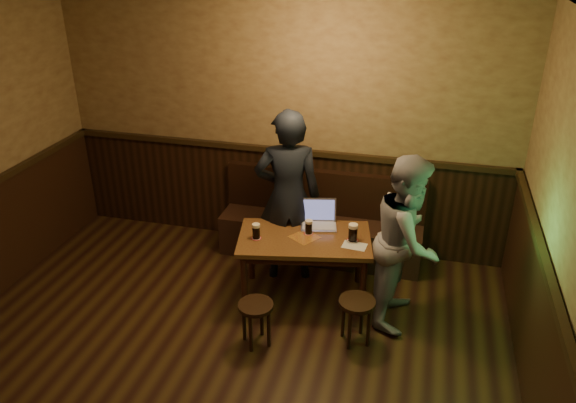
# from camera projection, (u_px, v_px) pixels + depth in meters

# --- Properties ---
(room) EXTENTS (5.04, 6.04, 2.84)m
(room) POSITION_uv_depth(u_px,v_px,m) (175.00, 282.00, 3.73)
(room) COLOR black
(room) RESTS_ON ground
(bench) EXTENTS (2.20, 0.50, 0.95)m
(bench) POSITION_uv_depth(u_px,v_px,m) (321.00, 230.00, 6.21)
(bench) COLOR black
(bench) RESTS_ON ground
(pub_table) EXTENTS (1.37, 0.95, 0.68)m
(pub_table) POSITION_uv_depth(u_px,v_px,m) (304.00, 245.00, 5.38)
(pub_table) COLOR #502517
(pub_table) RESTS_ON ground
(stool_left) EXTENTS (0.34, 0.34, 0.42)m
(stool_left) POSITION_uv_depth(u_px,v_px,m) (256.00, 312.00, 4.84)
(stool_left) COLOR black
(stool_left) RESTS_ON ground
(stool_right) EXTENTS (0.40, 0.40, 0.44)m
(stool_right) POSITION_uv_depth(u_px,v_px,m) (357.00, 309.00, 4.86)
(stool_right) COLOR black
(stool_right) RESTS_ON ground
(pint_left) EXTENTS (0.10, 0.10, 0.15)m
(pint_left) POSITION_uv_depth(u_px,v_px,m) (256.00, 231.00, 5.28)
(pint_left) COLOR #A6141F
(pint_left) RESTS_ON pub_table
(pint_mid) EXTENTS (0.09, 0.09, 0.14)m
(pint_mid) POSITION_uv_depth(u_px,v_px,m) (309.00, 227.00, 5.37)
(pint_mid) COLOR #A6141F
(pint_mid) RESTS_ON pub_table
(pint_right) EXTENTS (0.11, 0.11, 0.18)m
(pint_right) POSITION_uv_depth(u_px,v_px,m) (353.00, 233.00, 5.24)
(pint_right) COLOR #A6141F
(pint_right) RESTS_ON pub_table
(laptop) EXTENTS (0.40, 0.35, 0.25)m
(laptop) POSITION_uv_depth(u_px,v_px,m) (319.00, 219.00, 5.54)
(laptop) COLOR silver
(laptop) RESTS_ON pub_table
(menu) EXTENTS (0.23, 0.17, 0.00)m
(menu) POSITION_uv_depth(u_px,v_px,m) (354.00, 246.00, 5.19)
(menu) COLOR silver
(menu) RESTS_ON pub_table
(person_suit) EXTENTS (0.75, 0.60, 1.81)m
(person_suit) POSITION_uv_depth(u_px,v_px,m) (288.00, 197.00, 5.59)
(person_suit) COLOR black
(person_suit) RESTS_ON ground
(person_grey) EXTENTS (0.71, 0.86, 1.62)m
(person_grey) POSITION_uv_depth(u_px,v_px,m) (408.00, 241.00, 5.00)
(person_grey) COLOR gray
(person_grey) RESTS_ON ground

